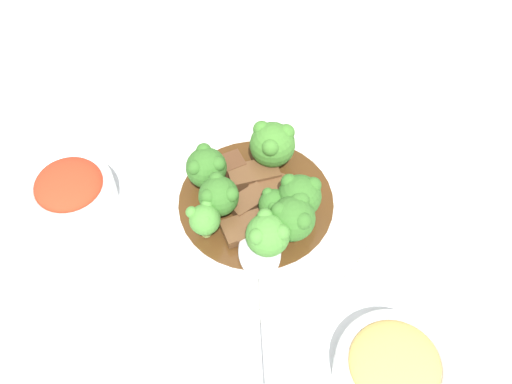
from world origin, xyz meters
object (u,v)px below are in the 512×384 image
object	(u,v)px
broccoli_floret_5	(202,217)
side_bowl_appetizer	(393,368)
side_bowl_kimchi	(72,192)
broccoli_floret_4	(275,203)
beef_strip_2	(254,174)
beef_strip_3	(227,165)
beef_strip_0	(247,227)
beef_strip_1	(247,200)
broccoli_floret_0	(219,196)
broccoli_floret_3	(268,234)
broccoli_floret_6	(206,167)
broccoli_floret_2	(294,217)
beef_strip_4	(283,189)
broccoli_floret_7	(300,196)
serving_spoon	(261,268)
main_plate	(256,203)
sauce_dish	(271,83)
broccoli_floret_1	(272,144)

from	to	relation	value
broccoli_floret_5	side_bowl_appetizer	size ratio (longest dim) A/B	0.41
side_bowl_kimchi	broccoli_floret_4	bearing A→B (deg)	133.36
beef_strip_2	beef_strip_3	bearing A→B (deg)	-62.12
beef_strip_0	beef_strip_1	distance (m)	0.04
broccoli_floret_0	broccoli_floret_3	distance (m)	0.07
beef_strip_1	broccoli_floret_6	size ratio (longest dim) A/B	0.88
broccoli_floret_6	broccoli_floret_5	bearing A→B (deg)	48.91
side_bowl_kimchi	broccoli_floret_2	bearing A→B (deg)	128.82
beef_strip_4	side_bowl_kimchi	distance (m)	0.25
beef_strip_1	broccoli_floret_7	distance (m)	0.07
beef_strip_2	serving_spoon	distance (m)	0.13
beef_strip_3	beef_strip_4	world-z (taller)	beef_strip_3
beef_strip_3	broccoli_floret_4	distance (m)	0.09
beef_strip_0	broccoli_floret_3	bearing A→B (deg)	94.20
beef_strip_2	broccoli_floret_2	size ratio (longest dim) A/B	1.17
broccoli_floret_3	beef_strip_1	bearing A→B (deg)	-109.14
main_plate	broccoli_floret_3	bearing A→B (deg)	60.84
broccoli_floret_5	serving_spoon	bearing A→B (deg)	101.83
beef_strip_4	side_bowl_appetizer	size ratio (longest dim) A/B	0.72
broccoli_floret_3	sauce_dish	distance (m)	0.28
broccoli_floret_5	sauce_dish	world-z (taller)	broccoli_floret_5
beef_strip_4	broccoli_floret_7	bearing A→B (deg)	79.69
beef_strip_2	broccoli_floret_3	world-z (taller)	broccoli_floret_3
beef_strip_2	main_plate	bearing A→B (deg)	55.11
beef_strip_1	broccoli_floret_3	world-z (taller)	broccoli_floret_3
broccoli_floret_2	side_bowl_appetizer	size ratio (longest dim) A/B	0.50
beef_strip_0	broccoli_floret_4	bearing A→B (deg)	171.45
serving_spoon	sauce_dish	bearing A→B (deg)	-133.11
broccoli_floret_7	broccoli_floret_0	bearing A→B (deg)	-41.10
beef_strip_2	broccoli_floret_1	world-z (taller)	broccoli_floret_1
side_bowl_kimchi	sauce_dish	xyz separation A→B (m)	(-0.31, 0.00, -0.02)
beef_strip_4	broccoli_floret_7	world-z (taller)	broccoli_floret_7
beef_strip_3	main_plate	bearing A→B (deg)	87.74
main_plate	sauce_dish	distance (m)	0.21
broccoli_floret_3	broccoli_floret_6	distance (m)	0.12
broccoli_floret_2	sauce_dish	bearing A→B (deg)	-125.42
beef_strip_4	sauce_dish	xyz separation A→B (m)	(-0.12, -0.15, -0.02)
broccoli_floret_4	broccoli_floret_6	world-z (taller)	broccoli_floret_6
broccoli_floret_1	side_bowl_appetizer	xyz separation A→B (m)	(0.08, 0.28, -0.03)
broccoli_floret_6	beef_strip_4	bearing A→B (deg)	131.54
beef_strip_1	broccoli_floret_5	xyz separation A→B (m)	(0.06, -0.00, 0.02)
broccoli_floret_2	serving_spoon	xyz separation A→B (m)	(0.06, 0.01, -0.03)
beef_strip_4	broccoli_floret_0	distance (m)	0.08
beef_strip_4	side_bowl_kimchi	size ratio (longest dim) A/B	0.81
main_plate	beef_strip_3	xyz separation A→B (m)	(-0.00, -0.06, 0.02)
broccoli_floret_0	broccoli_floret_4	bearing A→B (deg)	134.36
beef_strip_2	sauce_dish	distance (m)	0.18
broccoli_floret_4	sauce_dish	world-z (taller)	broccoli_floret_4
beef_strip_2	broccoli_floret_3	size ratio (longest dim) A/B	1.26
broccoli_floret_5	broccoli_floret_7	bearing A→B (deg)	153.08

